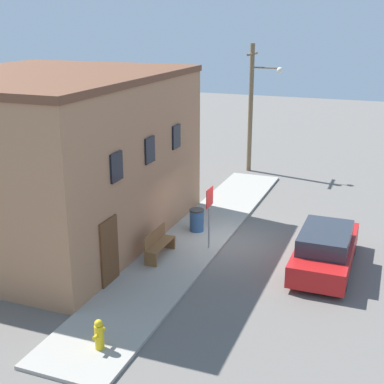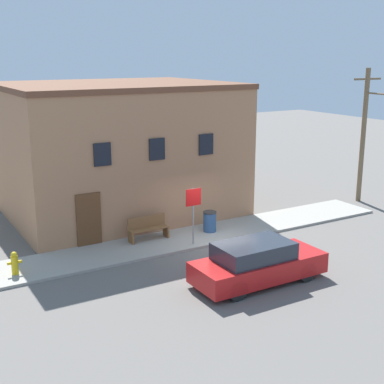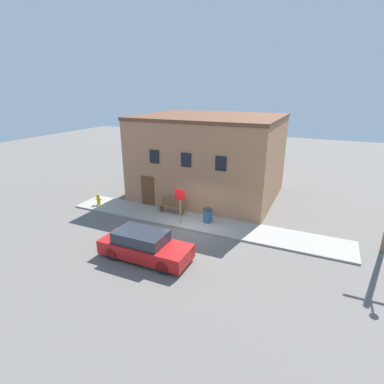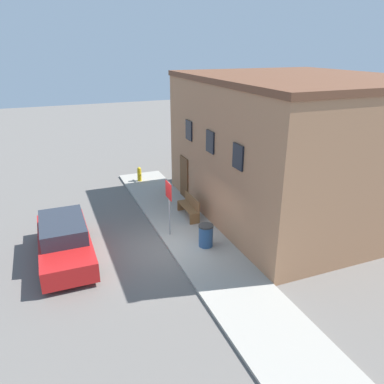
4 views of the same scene
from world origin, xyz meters
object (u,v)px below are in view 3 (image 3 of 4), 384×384
Objects in this scene: bench at (172,206)px; stop_sign at (180,200)px; fire_hydrant at (98,199)px; parked_car at (144,246)px; trash_bin at (207,215)px.

stop_sign is at bearing -46.56° from bench.
fire_hydrant is 6.92m from stop_sign.
bench is 0.36× the size of parked_car.
bench is (5.49, 0.89, 0.06)m from fire_hydrant.
parked_car reaches higher than bench.
stop_sign is 2.06m from trash_bin.
bench is 2.74m from trash_bin.
parked_car is at bearing -104.73° from trash_bin.
fire_hydrant is 8.25m from parked_car.
trash_bin reaches higher than fire_hydrant.
bench is at bearing 104.20° from parked_car.
fire_hydrant is 8.21m from trash_bin.
trash_bin is (2.71, -0.40, -0.03)m from bench.
stop_sign is at bearing 90.92° from parked_car.
bench reaches higher than fire_hydrant.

